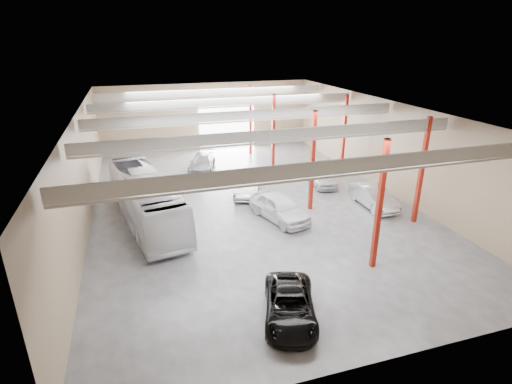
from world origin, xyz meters
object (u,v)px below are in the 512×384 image
car_right_near (374,197)px  car_right_far (321,177)px  coach_bus (146,199)px  car_row_c (202,162)px  car_row_a (279,207)px  car_row_b (247,183)px  black_sedan (290,305)px

car_right_near → car_right_far: (-1.60, 5.20, -0.04)m
coach_bus → car_right_far: (14.08, 2.96, -0.91)m
coach_bus → car_row_c: (5.38, 9.74, -0.91)m
car_row_a → car_row_b: (-0.74, 5.20, -0.02)m
black_sedan → car_right_near: 14.10m
car_row_a → car_row_c: 12.39m
car_row_b → car_right_near: car_row_b is taller
car_row_a → car_row_c: size_ratio=1.02×
car_row_b → car_right_far: 6.36m
car_row_c → car_right_near: (10.30, -11.98, 0.03)m
car_row_c → coach_bus: bearing=-99.7°
black_sedan → car_right_near: car_right_near is taller
car_right_near → car_row_c: bearing=131.0°
car_row_c → car_right_near: bearing=-30.1°
car_right_far → coach_bus: bearing=-161.5°
car_row_b → coach_bus: bearing=-139.8°
black_sedan → car_row_a: car_row_a is taller
car_row_a → black_sedan: bearing=-124.0°
black_sedan → car_right_far: car_right_far is taller
coach_bus → black_sedan: (5.38, -11.86, -0.98)m
coach_bus → black_sedan: size_ratio=2.50×
car_row_a → coach_bus: bearing=148.8°
coach_bus → car_row_a: size_ratio=2.33×
car_right_near → black_sedan: bearing=-136.6°
coach_bus → car_row_a: coach_bus is taller
black_sedan → car_right_near: size_ratio=1.02×
black_sedan → car_row_b: bearing=99.5°
car_row_a → car_row_b: car_row_a is taller
car_row_b → car_right_near: size_ratio=1.11×
car_row_a → car_row_b: 5.25m
black_sedan → car_row_c: 21.60m
car_row_c → car_right_far: 11.03m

